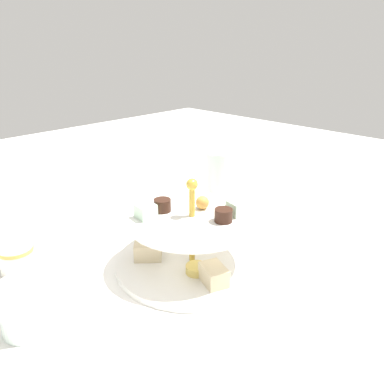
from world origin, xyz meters
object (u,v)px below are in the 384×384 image
object	(u,v)px
water_glass_tall_right	(220,178)
butter_knife_left	(384,270)
butter_knife_right	(82,213)
tiered_serving_stand	(192,243)
teacup_with_saucer	(17,261)
water_glass_short_left	(23,308)

from	to	relation	value
water_glass_tall_right	butter_knife_left	bearing A→B (deg)	-3.78
water_glass_tall_right	butter_knife_right	xyz separation A→B (m)	(-0.19, -0.27, -0.06)
tiered_serving_stand	water_glass_tall_right	distance (m)	0.29
teacup_with_saucer	butter_knife_right	distance (m)	0.25
water_glass_tall_right	teacup_with_saucer	xyz separation A→B (m)	(-0.05, -0.47, -0.04)
water_glass_short_left	teacup_with_saucer	distance (m)	0.16
water_glass_short_left	butter_knife_left	bearing A→B (deg)	59.01
teacup_with_saucer	water_glass_short_left	bearing A→B (deg)	-19.75
tiered_serving_stand	water_glass_short_left	bearing A→B (deg)	-99.32
teacup_with_saucer	butter_knife_right	size ratio (longest dim) A/B	0.53
butter_knife_right	butter_knife_left	bearing A→B (deg)	101.95
butter_knife_left	tiered_serving_stand	bearing A→B (deg)	99.92
tiered_serving_stand	butter_knife_left	distance (m)	0.34
water_glass_short_left	teacup_with_saucer	xyz separation A→B (m)	(-0.15, 0.05, -0.01)
teacup_with_saucer	butter_knife_right	xyz separation A→B (m)	(-0.14, 0.21, -0.02)
water_glass_short_left	teacup_with_saucer	size ratio (longest dim) A/B	0.84
water_glass_tall_right	water_glass_short_left	distance (m)	0.54
teacup_with_saucer	butter_knife_left	bearing A→B (deg)	44.92
butter_knife_left	butter_knife_right	xyz separation A→B (m)	(-0.59, -0.24, 0.00)
water_glass_tall_right	water_glass_short_left	world-z (taller)	water_glass_tall_right
water_glass_tall_right	teacup_with_saucer	world-z (taller)	water_glass_tall_right
tiered_serving_stand	butter_knife_right	distance (m)	0.34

